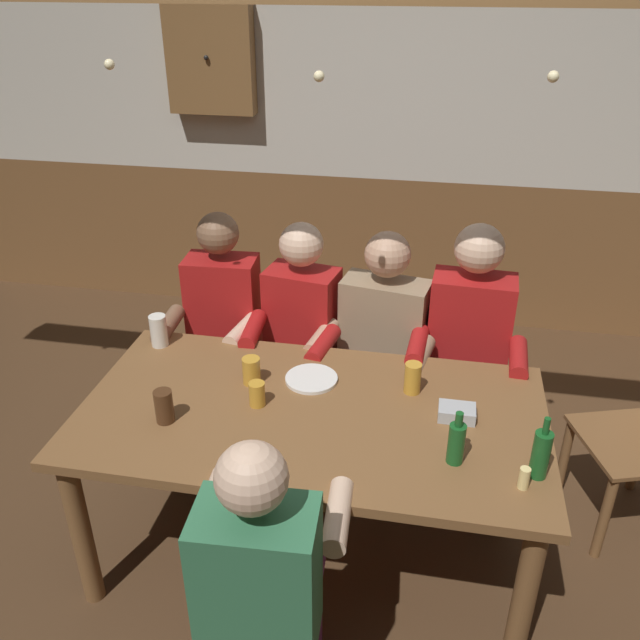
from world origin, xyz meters
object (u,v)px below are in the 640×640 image
object	(u,v)px
condiment_caddy	(457,413)
pint_glass_2	(251,371)
pint_glass_3	(257,394)
plate_0	(311,379)
person_1	(297,334)
person_0	(221,326)
person_4	(264,572)
pint_glass_4	(164,406)
person_3	(468,345)
bottle_0	(541,454)
pint_glass_0	(413,378)
pint_glass_1	(159,331)
dining_table	(311,431)
table_candle	(524,478)
wall_dart_cabinet	(210,56)
bottle_1	(456,442)
person_2	(379,344)

from	to	relation	value
condiment_caddy	pint_glass_2	world-z (taller)	pint_glass_2
pint_glass_3	plate_0	bearing A→B (deg)	50.40
condiment_caddy	person_1	bearing A→B (deg)	139.72
person_0	person_4	bearing A→B (deg)	109.62
pint_glass_2	pint_glass_4	distance (m)	0.40
person_0	person_3	bearing A→B (deg)	176.79
person_3	pint_glass_4	xyz separation A→B (m)	(-1.14, -0.87, 0.11)
person_1	condiment_caddy	bearing A→B (deg)	149.41
person_1	bottle_0	distance (m)	1.41
plate_0	bottle_0	bearing A→B (deg)	-26.22
pint_glass_0	pint_glass_1	world-z (taller)	pint_glass_1
dining_table	person_4	bearing A→B (deg)	-90.33
dining_table	table_candle	world-z (taller)	table_candle
dining_table	person_0	distance (m)	0.93
dining_table	pint_glass_3	size ratio (longest dim) A/B	17.94
person_4	condiment_caddy	size ratio (longest dim) A/B	8.55
person_3	pint_glass_4	bearing A→B (deg)	40.93
condiment_caddy	wall_dart_cabinet	world-z (taller)	wall_dart_cabinet
pint_glass_1	wall_dart_cabinet	world-z (taller)	wall_dart_cabinet
person_1	pint_glass_1	xyz separation A→B (m)	(-0.56, -0.34, 0.15)
person_3	bottle_1	distance (m)	0.92
dining_table	plate_0	world-z (taller)	plate_0
plate_0	person_4	bearing A→B (deg)	-87.65
table_candle	pint_glass_3	size ratio (longest dim) A/B	0.79
person_4	pint_glass_2	bearing A→B (deg)	104.62
person_4	bottle_1	bearing A→B (deg)	39.77
person_2	pint_glass_2	xyz separation A→B (m)	(-0.47, -0.56, 0.14)
person_3	pint_glass_4	size ratio (longest dim) A/B	9.58
person_2	person_4	xyz separation A→B (m)	(-0.19, -1.42, -0.01)
person_2	pint_glass_0	bearing A→B (deg)	120.30
person_0	wall_dart_cabinet	bearing A→B (deg)	-75.56
table_candle	pint_glass_0	bearing A→B (deg)	128.97
dining_table	bottle_1	size ratio (longest dim) A/B	8.73
person_0	table_candle	world-z (taller)	person_0
plate_0	pint_glass_3	distance (m)	0.28
pint_glass_1	wall_dart_cabinet	xyz separation A→B (m)	(-0.31, 1.83, 0.94)
person_0	plate_0	distance (m)	0.76
pint_glass_2	pint_glass_3	size ratio (longest dim) A/B	1.15
pint_glass_4	person_2	bearing A→B (deg)	50.23
person_3	wall_dart_cabinet	world-z (taller)	wall_dart_cabinet
person_0	pint_glass_2	size ratio (longest dim) A/B	10.75
person_0	pint_glass_4	xyz separation A→B (m)	(0.07, -0.87, 0.14)
pint_glass_1	pint_glass_2	bearing A→B (deg)	-23.91
bottle_1	pint_glass_4	size ratio (longest dim) A/B	1.56
pint_glass_3	bottle_1	bearing A→B (deg)	-14.32
person_2	plate_0	distance (m)	0.55
person_1	table_candle	bearing A→B (deg)	144.40
table_candle	person_4	bearing A→B (deg)	-151.40
person_4	wall_dart_cabinet	bearing A→B (deg)	107.19
pint_glass_4	person_4	bearing A→B (deg)	-46.09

